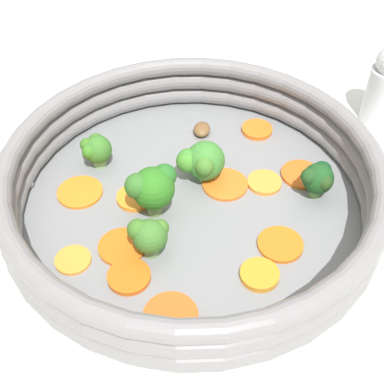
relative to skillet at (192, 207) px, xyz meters
name	(u,v)px	position (x,y,z in m)	size (l,w,h in m)	color
ground_plane	(192,212)	(0.00, 0.00, -0.01)	(4.00, 4.00, 0.00)	silver
skillet	(192,207)	(0.00, 0.00, 0.00)	(0.35, 0.35, 0.01)	gray
skillet_rim_wall	(192,181)	(0.00, 0.00, 0.04)	(0.37, 0.37, 0.06)	gray
skillet_rivet_left	(29,184)	(-0.16, 0.04, 0.01)	(0.01, 0.01, 0.01)	gray
skillet_rivet_right	(20,243)	(-0.16, -0.03, 0.01)	(0.01, 0.01, 0.01)	gray
carrot_slice_0	(135,198)	(-0.06, 0.01, 0.01)	(0.04, 0.04, 0.00)	orange
carrot_slice_1	(257,130)	(0.09, 0.10, 0.01)	(0.04, 0.04, 0.01)	orange
carrot_slice_2	(260,275)	(0.05, -0.10, 0.01)	(0.03, 0.03, 0.01)	orange
carrot_slice_3	(171,316)	(-0.03, -0.13, 0.01)	(0.05, 0.05, 0.01)	#E05C1E
carrot_slice_4	(129,276)	(-0.07, -0.08, 0.01)	(0.04, 0.04, 0.00)	orange
carrot_slice_5	(264,182)	(0.08, 0.02, 0.01)	(0.04, 0.04, 0.00)	orange
carrot_slice_6	(73,260)	(-0.12, -0.06, 0.01)	(0.03, 0.03, 0.00)	orange
carrot_slice_7	(280,244)	(0.07, -0.07, 0.01)	(0.04, 0.04, 0.00)	orange
carrot_slice_8	(225,184)	(0.04, 0.02, 0.01)	(0.05, 0.05, 0.00)	orange
carrot_slice_9	(301,174)	(0.12, 0.02, 0.01)	(0.04, 0.04, 0.00)	orange
carrot_slice_10	(122,247)	(-0.07, -0.05, 0.01)	(0.04, 0.04, 0.00)	orange
carrot_slice_11	(80,192)	(-0.11, 0.03, 0.01)	(0.05, 0.05, 0.00)	orange
broccoli_floret_0	(153,186)	(-0.04, -0.01, 0.04)	(0.05, 0.04, 0.05)	olive
broccoli_floret_1	(149,235)	(-0.05, -0.06, 0.03)	(0.04, 0.03, 0.04)	#7EA666
broccoli_floret_2	(318,177)	(0.12, -0.01, 0.03)	(0.03, 0.04, 0.04)	#67964C
broccoli_floret_3	(202,161)	(0.01, 0.03, 0.03)	(0.05, 0.04, 0.04)	#82B469
broccoli_floret_4	(96,149)	(-0.09, 0.07, 0.03)	(0.03, 0.03, 0.04)	#8EB767
mushroom_piece_0	(202,129)	(0.03, 0.11, 0.01)	(0.02, 0.02, 0.01)	brown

